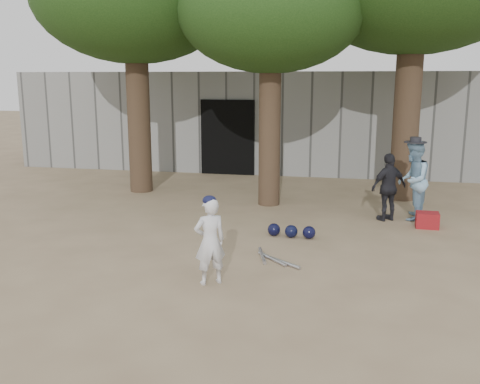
% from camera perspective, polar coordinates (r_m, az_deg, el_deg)
% --- Properties ---
extents(ground, '(70.00, 70.00, 0.00)m').
position_cam_1_polar(ground, '(8.37, -5.48, -7.60)').
color(ground, '#937C5E').
rests_on(ground, ground).
extents(boy_player, '(0.53, 0.49, 1.22)m').
position_cam_1_polar(boy_player, '(7.38, -3.23, -5.28)').
color(boy_player, silver).
rests_on(boy_player, ground).
extents(spectator_blue, '(0.77, 0.90, 1.60)m').
position_cam_1_polar(spectator_blue, '(11.26, 17.95, 1.18)').
color(spectator_blue, '#85AFCE').
rests_on(spectator_blue, ground).
extents(spectator_dark, '(0.85, 0.73, 1.36)m').
position_cam_1_polar(spectator_dark, '(11.05, 15.58, 0.50)').
color(spectator_dark, black).
rests_on(spectator_dark, ground).
extents(red_bag, '(0.43, 0.33, 0.30)m').
position_cam_1_polar(red_bag, '(10.84, 19.35, -2.84)').
color(red_bag, '#A01B15').
rests_on(red_bag, ground).
extents(back_building, '(16.00, 5.24, 3.00)m').
position_cam_1_polar(back_building, '(18.06, 4.25, 7.85)').
color(back_building, gray).
rests_on(back_building, ground).
extents(helmet_row, '(0.87, 0.29, 0.23)m').
position_cam_1_polar(helmet_row, '(9.67, 5.49, -4.17)').
color(helmet_row, black).
rests_on(helmet_row, ground).
extents(bat_pile, '(0.79, 0.83, 0.06)m').
position_cam_1_polar(bat_pile, '(8.47, 3.46, -7.12)').
color(bat_pile, '#AEADB4').
rests_on(bat_pile, ground).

